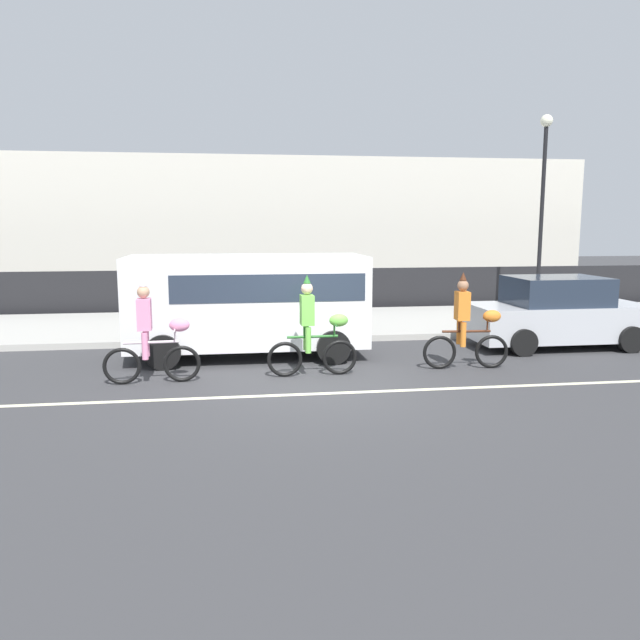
{
  "coord_description": "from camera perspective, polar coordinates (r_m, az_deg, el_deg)",
  "views": [
    {
      "loc": [
        -1.52,
        -10.63,
        2.86
      ],
      "look_at": [
        0.2,
        1.2,
        1.0
      ],
      "focal_mm": 35.0,
      "sensor_mm": 36.0,
      "label": 1
    }
  ],
  "objects": [
    {
      "name": "ground_plane",
      "position": [
        11.12,
        -0.13,
        -6.07
      ],
      "size": [
        80.0,
        80.0,
        0.0
      ],
      "primitive_type": "plane",
      "color": "#38383A"
    },
    {
      "name": "road_centre_line",
      "position": [
        10.64,
        0.25,
        -6.73
      ],
      "size": [
        36.0,
        0.14,
        0.01
      ],
      "primitive_type": "cube",
      "color": "beige",
      "rests_on": "ground"
    },
    {
      "name": "sidewalk_curb",
      "position": [
        17.43,
        -3.17,
        -0.36
      ],
      "size": [
        60.0,
        5.0,
        0.15
      ],
      "primitive_type": "cube",
      "color": "#ADAAA3",
      "rests_on": "ground"
    },
    {
      "name": "fence_line",
      "position": [
        20.21,
        -3.93,
        2.69
      ],
      "size": [
        40.0,
        0.08,
        1.4
      ],
      "primitive_type": "cube",
      "color": "black",
      "rests_on": "ground"
    },
    {
      "name": "building_backdrop",
      "position": [
        28.64,
        -7.02,
        8.53
      ],
      "size": [
        28.0,
        8.0,
        5.47
      ],
      "primitive_type": "cube",
      "color": "beige",
      "rests_on": "ground"
    },
    {
      "name": "parade_cyclist_pink",
      "position": [
        11.55,
        -15.12,
        -1.54
      ],
      "size": [
        1.72,
        0.5,
        1.92
      ],
      "color": "black",
      "rests_on": "ground"
    },
    {
      "name": "parade_cyclist_lime",
      "position": [
        11.7,
        -0.63,
        -1.1
      ],
      "size": [
        1.72,
        0.5,
        1.92
      ],
      "color": "black",
      "rests_on": "ground"
    },
    {
      "name": "parade_cyclist_orange",
      "position": [
        12.61,
        13.31,
        -0.61
      ],
      "size": [
        1.72,
        0.5,
        1.92
      ],
      "color": "black",
      "rests_on": "ground"
    },
    {
      "name": "parked_van_white",
      "position": [
        13.43,
        -6.33,
        2.03
      ],
      "size": [
        5.0,
        2.22,
        2.18
      ],
      "color": "white",
      "rests_on": "ground"
    },
    {
      "name": "parked_car_silver",
      "position": [
        15.48,
        20.91,
        0.53
      ],
      "size": [
        4.1,
        1.92,
        1.64
      ],
      "color": "#B7BABF",
      "rests_on": "ground"
    },
    {
      "name": "street_lamp_post",
      "position": [
        20.1,
        19.73,
        11.55
      ],
      "size": [
        0.36,
        0.36,
        5.86
      ],
      "color": "black",
      "rests_on": "sidewalk_curb"
    },
    {
      "name": "pedestrian_onlooker",
      "position": [
        18.97,
        -4.53,
        3.23
      ],
      "size": [
        0.32,
        0.2,
        1.62
      ],
      "color": "#33333D",
      "rests_on": "sidewalk_curb"
    }
  ]
}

